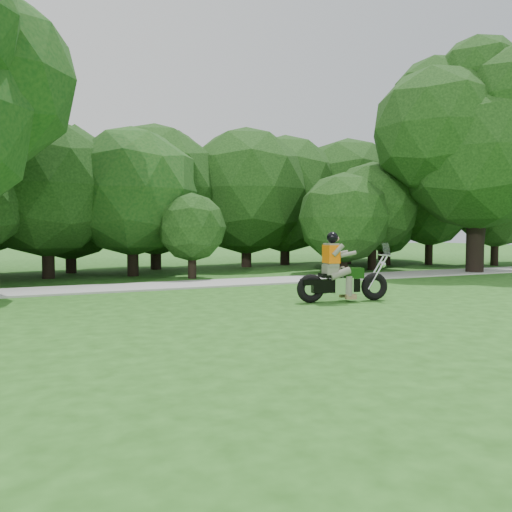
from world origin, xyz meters
TOP-DOWN VIEW (x-y plane):
  - ground at (0.00, 0.00)m, footprint 100.00×100.00m
  - walkway at (0.00, 8.00)m, footprint 60.00×2.20m
  - tree_line at (-0.22, 14.61)m, footprint 40.03×12.34m
  - big_tree_east at (10.46, 7.87)m, footprint 9.07×6.89m
  - chopper_motorcycle at (-0.08, 2.48)m, footprint 2.63×0.89m

SIDE VIEW (x-z plane):
  - ground at x=0.00m, z-range 0.00..0.00m
  - walkway at x=0.00m, z-range 0.00..0.06m
  - chopper_motorcycle at x=-0.08m, z-range -0.25..1.64m
  - tree_line at x=-0.22m, z-range -0.03..7.21m
  - big_tree_east at x=10.46m, z-range 0.80..11.26m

